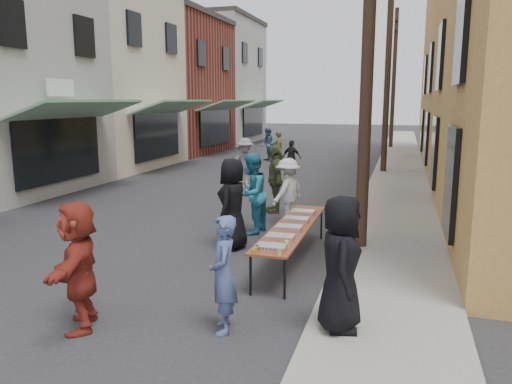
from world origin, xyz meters
The scene contains 27 objects.
ground centered at (0.00, 0.00, 0.00)m, with size 120.00×120.00×0.00m, color #28282B.
sidewalk centered at (5.00, 15.00, 0.05)m, with size 2.20×60.00×0.10m, color gray.
storefront_row centered at (-10.00, 14.96, 4.12)m, with size 8.00×37.00×9.00m.
utility_pole_near centered at (4.30, 3.00, 4.50)m, with size 0.26×0.26×9.00m, color #2D2116.
utility_pole_mid centered at (4.30, 15.00, 4.50)m, with size 0.26×0.26×9.00m, color #2D2116.
utility_pole_far centered at (4.30, 27.00, 4.50)m, with size 0.26×0.26×9.00m, color #2D2116.
serving_table centered at (3.05, 1.76, 0.71)m, with size 0.70×4.00×0.75m.
catering_tray_sausage centered at (3.05, 0.11, 0.79)m, with size 0.50×0.33×0.08m, color maroon.
catering_tray_foil_b centered at (3.05, 0.76, 0.79)m, with size 0.50×0.33×0.08m, color #B2B2B7.
catering_tray_buns centered at (3.05, 1.46, 0.79)m, with size 0.50×0.33×0.08m, color tan.
catering_tray_foil_d centered at (3.05, 2.16, 0.79)m, with size 0.50×0.33×0.08m, color #B2B2B7.
catering_tray_buns_end centered at (3.05, 2.86, 0.79)m, with size 0.50×0.33×0.08m, color tan.
condiment_jar_a centered at (2.83, -0.19, 0.79)m, with size 0.07×0.07×0.08m, color #A57F26.
condiment_jar_b centered at (2.83, -0.09, 0.79)m, with size 0.07×0.07×0.08m, color #A57F26.
condiment_jar_c centered at (2.83, 0.01, 0.79)m, with size 0.07×0.07×0.08m, color #A57F26.
cup_stack centered at (3.25, -0.14, 0.81)m, with size 0.08×0.08×0.12m, color tan.
guest_front_a centered at (1.60, 2.37, 0.99)m, with size 0.97×0.63×1.98m, color black.
guest_front_b centered at (2.78, -1.46, 0.83)m, with size 0.61×0.40×1.66m, color #485A8B.
guest_front_c centered at (1.63, 3.66, 0.98)m, with size 0.96×0.74×1.97m, color teal.
guest_front_d centered at (2.26, 4.83, 0.86)m, with size 1.12×0.64×1.73m, color white.
guest_front_e centered at (1.60, 6.07, 0.97)m, with size 1.14×0.47×1.94m, color #495431.
guest_queue_back centered at (0.80, -1.94, 0.92)m, with size 1.71×0.55×1.85m, color maroon.
server centered at (4.35, -1.14, 1.04)m, with size 0.91×0.59×1.87m, color black.
passerby_left centered at (-0.54, 9.94, 0.91)m, with size 1.18×0.68×1.82m, color gray.
passerby_mid centered at (0.46, 13.57, 0.75)m, with size 0.87×0.36×1.49m, color black.
passerby_right centered at (-0.64, 15.47, 0.89)m, with size 0.65×0.43×1.79m, color brown.
passerby_far centered at (-1.77, 17.82, 0.89)m, with size 0.87×0.68×1.79m, color #48698B.
Camera 1 is at (5.07, -7.64, 3.21)m, focal length 35.00 mm.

